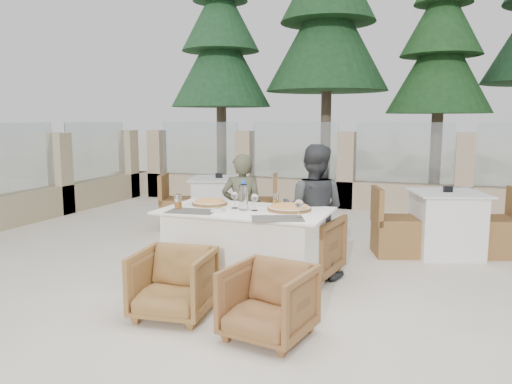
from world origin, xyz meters
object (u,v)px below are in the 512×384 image
(olive_dish, at_px, (218,209))
(armchair_far_left, at_px, (243,241))
(dining_table, at_px, (245,249))
(beer_glass_right, at_px, (276,200))
(pizza_right, at_px, (289,208))
(water_bottle, at_px, (244,195))
(beer_glass_left, at_px, (178,201))
(armchair_near_left, at_px, (173,283))
(diner_right, at_px, (313,211))
(pizza_left, at_px, (210,203))
(armchair_near_right, at_px, (268,302))
(wine_glass_corner, at_px, (299,207))
(armchair_far_right, at_px, (304,246))
(diner_left, at_px, (242,210))
(bg_table_b, at_px, (446,224))
(wine_glass_centre, at_px, (235,199))
(bg_table_a, at_px, (219,204))
(wine_glass_near, at_px, (255,201))

(olive_dish, distance_m, armchair_far_left, 0.98)
(dining_table, xyz_separation_m, beer_glass_right, (0.22, 0.28, 0.45))
(pizza_right, xyz_separation_m, beer_glass_right, (-0.19, 0.17, 0.04))
(water_bottle, bearing_deg, beer_glass_left, -164.86)
(beer_glass_right, xyz_separation_m, olive_dish, (-0.42, -0.47, -0.04))
(water_bottle, distance_m, armchair_near_left, 1.11)
(diner_right, bearing_deg, armchair_far_left, -5.26)
(dining_table, distance_m, pizza_left, 0.61)
(armchair_far_left, height_order, armchair_near_right, armchair_far_left)
(pizza_left, bearing_deg, wine_glass_corner, -17.27)
(pizza_left, xyz_separation_m, armchair_far_left, (0.15, 0.53, -0.51))
(dining_table, distance_m, armchair_far_right, 0.70)
(pizza_left, distance_m, armchair_near_right, 1.60)
(beer_glass_right, height_order, diner_left, diner_left)
(pizza_left, height_order, diner_left, diner_left)
(wine_glass_corner, xyz_separation_m, bg_table_b, (1.24, 2.13, -0.48))
(diner_right, relative_size, bg_table_b, 0.84)
(armchair_near_right, bearing_deg, wine_glass_centre, 134.14)
(armchair_near_left, bearing_deg, bg_table_a, 101.27)
(armchair_far_right, bearing_deg, bg_table_a, -36.21)
(dining_table, height_order, bg_table_a, same)
(wine_glass_corner, height_order, beer_glass_left, wine_glass_corner)
(beer_glass_left, height_order, armchair_near_left, beer_glass_left)
(water_bottle, bearing_deg, diner_right, 48.52)
(bg_table_a, bearing_deg, armchair_near_left, -89.80)
(water_bottle, bearing_deg, wine_glass_near, -3.08)
(armchair_far_left, bearing_deg, pizza_left, 95.28)
(wine_glass_corner, bearing_deg, bg_table_b, 59.73)
(beer_glass_left, bearing_deg, armchair_far_right, 33.85)
(water_bottle, height_order, armchair_near_right, water_bottle)
(pizza_right, distance_m, armchair_far_left, 1.01)
(armchair_near_right, height_order, diner_right, diner_right)
(dining_table, xyz_separation_m, armchair_far_left, (-0.29, 0.65, -0.10))
(pizza_right, bearing_deg, wine_glass_near, -155.69)
(armchair_far_left, bearing_deg, beer_glass_left, 88.81)
(armchair_far_left, xyz_separation_m, diner_right, (0.81, -0.06, 0.40))
(bg_table_a, bearing_deg, armchair_far_left, -75.45)
(wine_glass_centre, bearing_deg, diner_left, 105.68)
(pizza_right, bearing_deg, beer_glass_right, 138.04)
(armchair_near_right, bearing_deg, diner_left, 127.77)
(dining_table, bearing_deg, armchair_far_left, 113.74)
(pizza_right, relative_size, water_bottle, 1.45)
(olive_dish, bearing_deg, armchair_far_left, 96.04)
(armchair_near_right, bearing_deg, wine_glass_near, 125.91)
(diner_left, height_order, bg_table_a, diner_left)
(bg_table_a, bearing_deg, pizza_left, -85.53)
(beer_glass_right, distance_m, bg_table_a, 2.57)
(pizza_left, height_order, olive_dish, pizza_left)
(wine_glass_centre, xyz_separation_m, olive_dish, (-0.08, -0.22, -0.07))
(dining_table, height_order, olive_dish, olive_dish)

